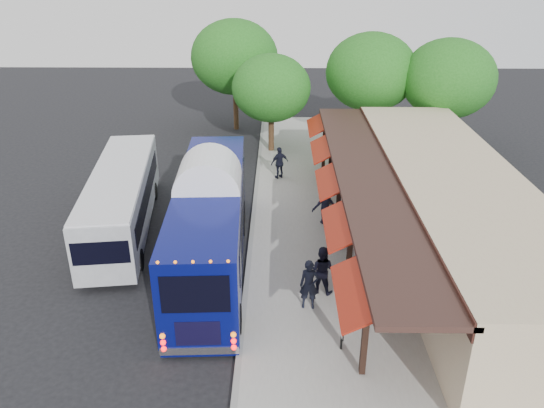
% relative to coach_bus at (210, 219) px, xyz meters
% --- Properties ---
extents(ground, '(90.00, 90.00, 0.00)m').
position_rel_coach_bus_xyz_m(ground, '(1.45, -2.57, -2.04)').
color(ground, black).
rests_on(ground, ground).
extents(sidewalk, '(10.00, 40.00, 0.15)m').
position_rel_coach_bus_xyz_m(sidewalk, '(6.45, 1.43, -1.97)').
color(sidewalk, '#9E9B93').
rests_on(sidewalk, ground).
extents(curb, '(0.20, 40.00, 0.16)m').
position_rel_coach_bus_xyz_m(curb, '(1.50, 1.43, -1.97)').
color(curb, gray).
rests_on(curb, ground).
extents(station_shelter, '(8.15, 20.00, 3.60)m').
position_rel_coach_bus_xyz_m(station_shelter, '(9.83, 1.43, -0.20)').
color(station_shelter, tan).
rests_on(station_shelter, ground).
extents(coach_bus, '(3.06, 12.00, 3.81)m').
position_rel_coach_bus_xyz_m(coach_bus, '(0.00, 0.00, 0.00)').
color(coach_bus, '#070D5A').
rests_on(coach_bus, ground).
extents(city_bus, '(3.67, 10.87, 2.86)m').
position_rel_coach_bus_xyz_m(city_bus, '(-4.43, 3.00, -0.46)').
color(city_bus, '#979A9F').
rests_on(city_bus, ground).
extents(ped_a, '(0.70, 0.48, 1.86)m').
position_rel_coach_bus_xyz_m(ped_a, '(3.80, -3.20, -0.96)').
color(ped_a, black).
rests_on(ped_a, sidewalk).
extents(ped_b, '(1.11, 0.99, 1.88)m').
position_rel_coach_bus_xyz_m(ped_b, '(4.31, -2.21, -0.96)').
color(ped_b, black).
rests_on(ped_b, sidewalk).
extents(ped_c, '(1.14, 0.90, 1.81)m').
position_rel_coach_bus_xyz_m(ped_c, '(2.75, 8.97, -0.99)').
color(ped_c, black).
rests_on(ped_c, sidewalk).
extents(ped_d, '(1.33, 0.96, 1.86)m').
position_rel_coach_bus_xyz_m(ped_d, '(4.85, 3.44, -0.96)').
color(ped_d, black).
rests_on(ped_d, sidewalk).
extents(sign_board, '(0.08, 0.51, 1.11)m').
position_rel_coach_bus_xyz_m(sign_board, '(4.73, -5.43, -1.14)').
color(sign_board, black).
rests_on(sign_board, sidewalk).
extents(tree_left, '(4.88, 4.88, 6.24)m').
position_rel_coach_bus_xyz_m(tree_left, '(2.21, 13.73, 2.11)').
color(tree_left, '#382314').
rests_on(tree_left, ground).
extents(tree_mid, '(5.75, 5.75, 7.36)m').
position_rel_coach_bus_xyz_m(tree_mid, '(8.50, 15.05, 2.86)').
color(tree_mid, '#382314').
rests_on(tree_mid, ground).
extents(tree_right, '(5.63, 5.63, 7.21)m').
position_rel_coach_bus_xyz_m(tree_right, '(12.93, 13.52, 2.76)').
color(tree_right, '#382314').
rests_on(tree_right, ground).
extents(tree_far, '(6.05, 6.05, 7.75)m').
position_rel_coach_bus_xyz_m(tree_far, '(-0.43, 18.79, 3.12)').
color(tree_far, '#382314').
rests_on(tree_far, ground).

